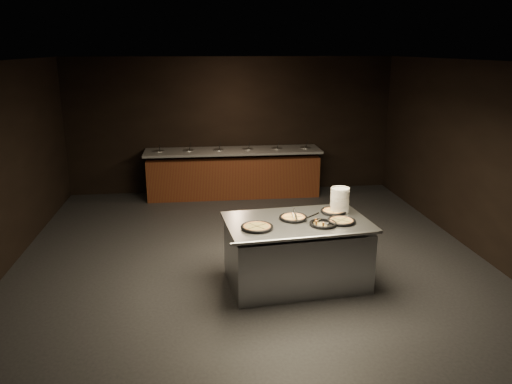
# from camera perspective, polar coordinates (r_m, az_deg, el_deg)

# --- Properties ---
(room) EXTENTS (7.02, 8.02, 2.92)m
(room) POSITION_cam_1_polar(r_m,az_deg,el_deg) (6.98, -0.49, 2.73)
(room) COLOR black
(room) RESTS_ON ground
(salad_bar) EXTENTS (3.70, 0.83, 1.18)m
(salad_bar) POSITION_cam_1_polar(r_m,az_deg,el_deg) (10.67, -2.60, 1.86)
(salad_bar) COLOR #4D2B12
(salad_bar) RESTS_ON ground
(serving_counter) EXTENTS (1.97, 1.37, 0.89)m
(serving_counter) POSITION_cam_1_polar(r_m,az_deg,el_deg) (6.74, 4.64, -7.01)
(serving_counter) COLOR #A6A8AD
(serving_counter) RESTS_ON ground
(plate_stack) EXTENTS (0.26, 0.26, 0.34)m
(plate_stack) POSITION_cam_1_polar(r_m,az_deg,el_deg) (6.94, 9.57, -0.92)
(plate_stack) COLOR silver
(plate_stack) RESTS_ON serving_counter
(pan_veggie_whole) EXTENTS (0.41, 0.41, 0.04)m
(pan_veggie_whole) POSITION_cam_1_polar(r_m,az_deg,el_deg) (6.27, 0.11, -4.01)
(pan_veggie_whole) COLOR black
(pan_veggie_whole) RESTS_ON serving_counter
(pan_cheese_whole) EXTENTS (0.38, 0.38, 0.04)m
(pan_cheese_whole) POSITION_cam_1_polar(r_m,az_deg,el_deg) (6.62, 4.29, -2.92)
(pan_cheese_whole) COLOR black
(pan_cheese_whole) RESTS_ON serving_counter
(pan_cheese_slices_a) EXTENTS (0.36, 0.36, 0.04)m
(pan_cheese_slices_a) POSITION_cam_1_polar(r_m,az_deg,el_deg) (6.94, 8.86, -2.17)
(pan_cheese_slices_a) COLOR black
(pan_cheese_slices_a) RESTS_ON serving_counter
(pan_cheese_slices_b) EXTENTS (0.35, 0.35, 0.04)m
(pan_cheese_slices_b) POSITION_cam_1_polar(r_m,az_deg,el_deg) (6.44, 7.69, -3.60)
(pan_cheese_slices_b) COLOR black
(pan_cheese_slices_b) RESTS_ON serving_counter
(pan_veggie_slices) EXTENTS (0.37, 0.37, 0.04)m
(pan_veggie_slices) POSITION_cam_1_polar(r_m,az_deg,el_deg) (6.57, 9.73, -3.27)
(pan_veggie_slices) COLOR black
(pan_veggie_slices) RESTS_ON serving_counter
(server_left) EXTENTS (0.10, 0.32, 0.15)m
(server_left) POSITION_cam_1_polar(r_m,az_deg,el_deg) (6.54, 4.41, -2.68)
(server_left) COLOR #A6A8AD
(server_left) RESTS_ON serving_counter
(server_right) EXTENTS (0.29, 0.22, 0.16)m
(server_right) POSITION_cam_1_polar(r_m,az_deg,el_deg) (6.46, 6.80, -2.98)
(server_right) COLOR #A6A8AD
(server_right) RESTS_ON serving_counter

